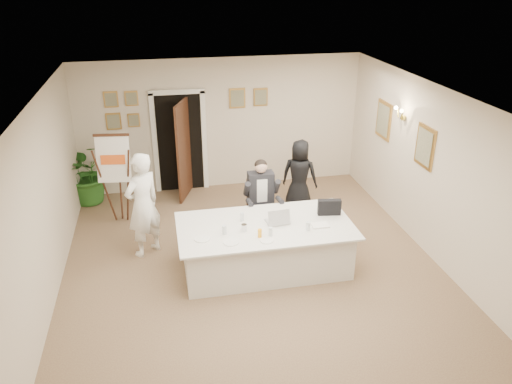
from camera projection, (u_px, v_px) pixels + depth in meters
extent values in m
plane|color=brown|center=(253.00, 269.00, 8.07)|extent=(7.00, 7.00, 0.00)
cube|color=white|center=(253.00, 99.00, 6.91)|extent=(6.00, 7.00, 0.02)
cube|color=beige|center=(221.00, 124.00, 10.61)|extent=(6.00, 0.10, 2.80)
cube|color=beige|center=(331.00, 351.00, 4.36)|extent=(6.00, 0.10, 2.80)
cube|color=beige|center=(42.00, 208.00, 6.94)|extent=(0.10, 7.00, 2.80)
cube|color=beige|center=(436.00, 175.00, 8.03)|extent=(0.10, 7.00, 2.80)
cube|color=black|center=(180.00, 143.00, 10.56)|extent=(0.92, 0.06, 2.10)
cube|color=white|center=(155.00, 145.00, 10.44)|extent=(0.10, 0.06, 2.20)
cube|color=white|center=(204.00, 142.00, 10.63)|extent=(0.10, 0.06, 2.20)
cube|color=#321C0F|center=(184.00, 150.00, 10.21)|extent=(0.33, 0.81, 2.02)
cube|color=silver|center=(265.00, 247.00, 7.97)|extent=(2.56, 1.28, 0.75)
cube|color=silver|center=(265.00, 226.00, 7.81)|extent=(2.74, 1.46, 0.03)
cube|color=white|center=(114.00, 159.00, 8.97)|extent=(0.62, 0.25, 0.84)
imported|color=white|center=(143.00, 205.00, 8.17)|extent=(0.78, 0.75, 1.80)
imported|color=black|center=(300.00, 175.00, 9.79)|extent=(0.84, 0.74, 1.44)
imported|color=#266020|center=(88.00, 172.00, 10.14)|extent=(1.50, 1.43, 1.30)
cube|color=black|center=(329.00, 207.00, 8.09)|extent=(0.38, 0.16, 0.26)
cube|color=white|center=(320.00, 225.00, 7.77)|extent=(0.27, 0.19, 0.03)
cylinder|color=white|center=(202.00, 239.00, 7.40)|extent=(0.25, 0.25, 0.01)
cylinder|color=white|center=(231.00, 242.00, 7.30)|extent=(0.28, 0.28, 0.01)
cylinder|color=white|center=(267.00, 240.00, 7.35)|extent=(0.24, 0.24, 0.01)
cylinder|color=silver|center=(224.00, 230.00, 7.52)|extent=(0.09, 0.09, 0.14)
cylinder|color=silver|center=(271.00, 232.00, 7.47)|extent=(0.06, 0.06, 0.14)
cylinder|color=silver|center=(308.00, 226.00, 7.62)|extent=(0.08, 0.08, 0.14)
cylinder|color=silver|center=(242.00, 217.00, 7.91)|extent=(0.07, 0.07, 0.14)
cylinder|color=#FFA415|center=(260.00, 233.00, 7.44)|extent=(0.07, 0.07, 0.13)
cylinder|color=silver|center=(244.00, 228.00, 7.62)|extent=(0.10, 0.10, 0.11)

